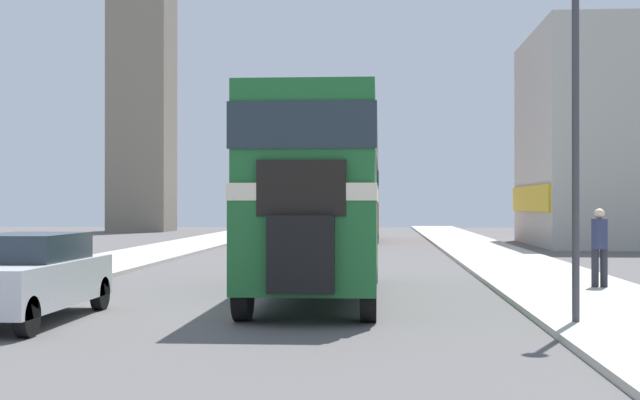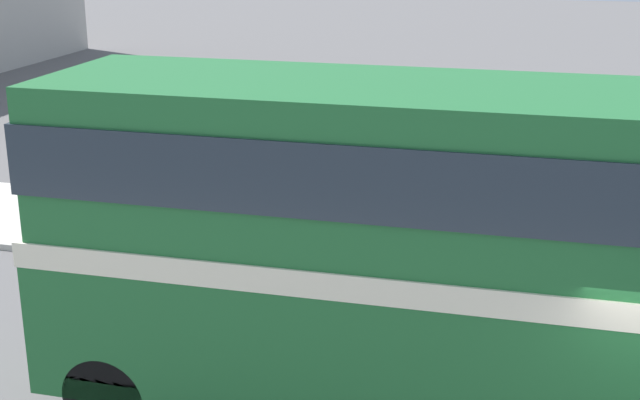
{
  "view_description": "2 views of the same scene",
  "coord_description": "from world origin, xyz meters",
  "px_view_note": "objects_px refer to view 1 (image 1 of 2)",
  "views": [
    {
      "loc": [
        2.36,
        -16.46,
        2.04
      ],
      "look_at": [
        1.07,
        2.72,
        2.12
      ],
      "focal_mm": 50.0,
      "sensor_mm": 36.0,
      "label": 1
    },
    {
      "loc": [
        -8.31,
        1.7,
        5.86
      ],
      "look_at": [
        1.07,
        4.14,
        2.76
      ],
      "focal_mm": 50.0,
      "sensor_mm": 36.0,
      "label": 2
    }
  ],
  "objects_px": {
    "bus_distant": "(357,197)",
    "pedestrian_walking": "(599,243)",
    "street_lamp": "(576,86)",
    "car_parked_near": "(27,276)",
    "double_decker_bus": "(320,184)"
  },
  "relations": [
    {
      "from": "bus_distant",
      "to": "car_parked_near",
      "type": "relative_size",
      "value": 2.12
    },
    {
      "from": "pedestrian_walking",
      "to": "street_lamp",
      "type": "xyz_separation_m",
      "value": [
        -1.86,
        -6.13,
        2.81
      ]
    },
    {
      "from": "street_lamp",
      "to": "double_decker_bus",
      "type": "bearing_deg",
      "value": 135.29
    },
    {
      "from": "bus_distant",
      "to": "car_parked_near",
      "type": "xyz_separation_m",
      "value": [
        -4.82,
        -34.05,
        -1.65
      ]
    },
    {
      "from": "bus_distant",
      "to": "street_lamp",
      "type": "bearing_deg",
      "value": -82.59
    },
    {
      "from": "double_decker_bus",
      "to": "pedestrian_walking",
      "type": "bearing_deg",
      "value": 15.06
    },
    {
      "from": "street_lamp",
      "to": "bus_distant",
      "type": "bearing_deg",
      "value": 97.41
    },
    {
      "from": "bus_distant",
      "to": "pedestrian_walking",
      "type": "distance_m",
      "value": 28.95
    },
    {
      "from": "double_decker_bus",
      "to": "street_lamp",
      "type": "distance_m",
      "value": 6.47
    },
    {
      "from": "double_decker_bus",
      "to": "bus_distant",
      "type": "relative_size",
      "value": 1.01
    },
    {
      "from": "car_parked_near",
      "to": "pedestrian_walking",
      "type": "height_order",
      "value": "pedestrian_walking"
    },
    {
      "from": "bus_distant",
      "to": "pedestrian_walking",
      "type": "xyz_separation_m",
      "value": [
        6.33,
        -28.22,
        -1.29
      ]
    },
    {
      "from": "double_decker_bus",
      "to": "bus_distant",
      "type": "xyz_separation_m",
      "value": [
        0.01,
        29.93,
        -0.03
      ]
    },
    {
      "from": "double_decker_bus",
      "to": "bus_distant",
      "type": "distance_m",
      "value": 29.93
    },
    {
      "from": "street_lamp",
      "to": "car_parked_near",
      "type": "bearing_deg",
      "value": 178.14
    }
  ]
}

